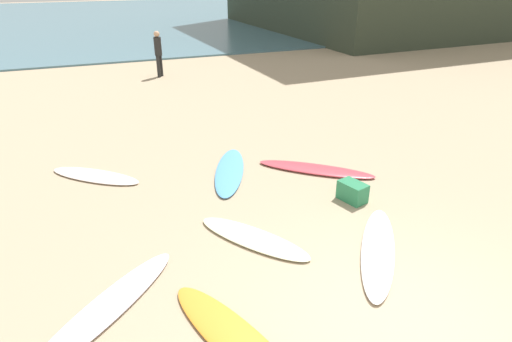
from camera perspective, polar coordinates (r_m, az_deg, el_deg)
name	(u,v)px	position (r m, az deg, el deg)	size (l,w,h in m)	color
ground_plane	(405,327)	(5.81, 19.23, -19.03)	(120.00, 120.00, 0.00)	tan
ocean_water	(114,17)	(40.78, -18.38, 18.83)	(120.00, 40.00, 0.08)	slate
surfboard_0	(316,169)	(9.23, 7.93, 0.25)	(0.52, 2.50, 0.09)	#D44854
surfboard_1	(236,340)	(5.35, -2.68, -21.47)	(0.55, 2.35, 0.07)	orange
surfboard_2	(230,171)	(9.08, -3.53, -0.01)	(0.58, 2.37, 0.08)	#519CE3
surfboard_3	(378,250)	(6.91, 15.91, -10.03)	(0.50, 2.46, 0.08)	white
surfboard_4	(107,307)	(6.01, -19.23, -16.75)	(0.50, 2.51, 0.09)	white
surfboard_5	(253,238)	(6.91, -0.36, -8.91)	(0.54, 2.04, 0.07)	#ECECC1
surfboard_6	(95,176)	(9.48, -20.60, -0.60)	(0.55, 2.07, 0.06)	silver
beachgoer_near	(158,52)	(17.66, -12.86, 15.22)	(0.39, 0.39, 1.74)	black
beach_cooler	(352,192)	(8.14, 12.70, -2.70)	(0.52, 0.33, 0.36)	#287F51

